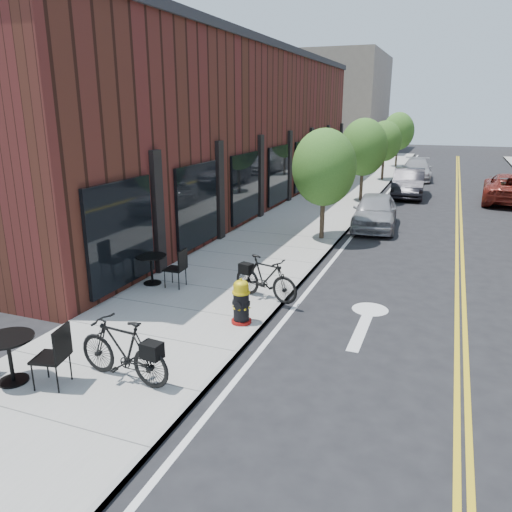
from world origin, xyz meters
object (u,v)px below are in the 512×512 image
at_px(bicycle_left, 123,350).
at_px(bicycle_right, 266,278).
at_px(parked_car_far, 510,188).
at_px(fire_hydrant, 241,302).
at_px(parked_car_c, 416,170).
at_px(bistro_set_b, 9,353).
at_px(parked_car_a, 375,211).
at_px(bistro_set_c, 151,265).
at_px(parked_car_b, 409,183).

height_order(bicycle_left, bicycle_right, bicycle_left).
bearing_deg(parked_car_far, bicycle_right, 71.87).
distance_m(fire_hydrant, parked_car_c, 25.39).
xyz_separation_m(bistro_set_b, parked_car_a, (3.97, 14.08, 0.03)).
relative_size(bistro_set_c, parked_car_far, 0.36).
relative_size(fire_hydrant, bicycle_left, 0.54).
relative_size(fire_hydrant, parked_car_a, 0.25).
xyz_separation_m(fire_hydrant, parked_car_far, (6.75, 18.43, 0.13)).
bearing_deg(parked_car_b, bistro_set_c, -109.02).
bearing_deg(bistro_set_b, bicycle_left, 10.58).
relative_size(bicycle_left, bistro_set_b, 0.92).
xyz_separation_m(bistro_set_b, parked_car_far, (9.42, 22.05, 0.07)).
relative_size(parked_car_b, parked_car_far, 0.85).
relative_size(bicycle_left, bistro_set_c, 1.00).
relative_size(fire_hydrant, bistro_set_b, 0.49).
bearing_deg(parked_car_b, parked_car_c, 88.13).
bearing_deg(bicycle_left, fire_hydrant, 168.03).
xyz_separation_m(bistro_set_b, parked_car_c, (4.49, 28.95, 0.01)).
bearing_deg(bistro_set_b, fire_hydrant, 41.11).
distance_m(bistro_set_c, parked_car_c, 24.39).
xyz_separation_m(parked_car_b, parked_car_c, (-0.07, 6.89, -0.07)).
relative_size(bicycle_right, parked_car_c, 0.39).
xyz_separation_m(parked_car_a, parked_car_c, (0.52, 14.87, -0.02)).
distance_m(bicycle_left, parked_car_c, 28.34).
height_order(bicycle_right, bistro_set_b, bicycle_right).
distance_m(bistro_set_c, parked_car_b, 17.72).
bearing_deg(parked_car_c, bistro_set_c, -104.90).
height_order(parked_car_c, parked_car_far, parked_car_far).
distance_m(bicycle_left, parked_car_b, 21.51).
bearing_deg(parked_car_a, bicycle_right, -102.57).
relative_size(bicycle_right, parked_car_b, 0.40).
relative_size(bistro_set_b, parked_car_far, 0.39).
height_order(bistro_set_c, parked_car_b, parked_car_b).
relative_size(bicycle_left, parked_car_far, 0.36).
bearing_deg(bicycle_right, parked_car_far, -6.68).
xyz_separation_m(bicycle_left, bistro_set_b, (-1.73, -0.74, -0.02)).
height_order(bicycle_right, parked_car_far, parked_car_far).
height_order(bicycle_right, parked_car_b, parked_car_b).
bearing_deg(bicycle_right, fire_hydrant, -165.50).
bearing_deg(parked_car_a, bicycle_left, -103.94).
distance_m(fire_hydrant, bicycle_right, 1.49).
height_order(parked_car_a, parked_car_c, parked_car_a).
bearing_deg(parked_car_b, bicycle_right, -98.81).
bearing_deg(fire_hydrant, bicycle_right, 82.47).
relative_size(bistro_set_c, parked_car_b, 0.42).
bearing_deg(parked_car_c, bicycle_left, -98.72).
xyz_separation_m(bicycle_left, parked_car_far, (7.69, 21.32, 0.04)).
height_order(bicycle_right, parked_car_c, parked_car_c).
xyz_separation_m(parked_car_c, parked_car_far, (4.93, -6.89, 0.06)).
distance_m(parked_car_a, parked_car_b, 8.00).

